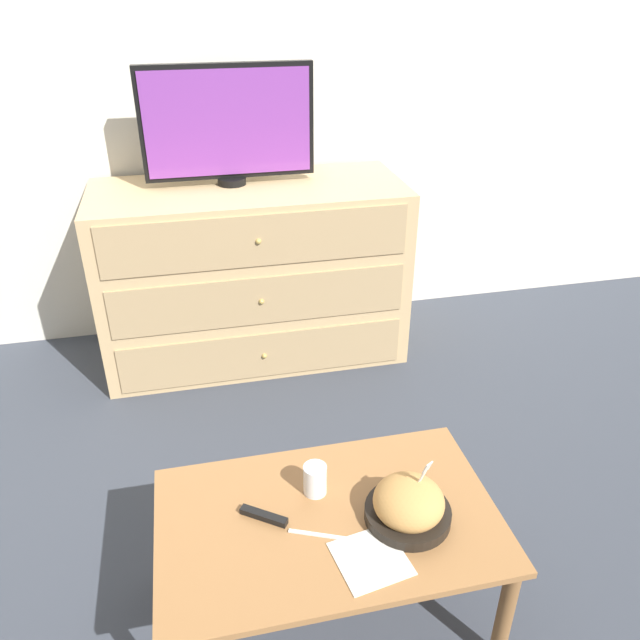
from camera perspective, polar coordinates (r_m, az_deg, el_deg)
ground_plane at (r=3.45m, az=-6.11°, el=0.22°), size 12.00×12.00×0.00m
wall_back at (r=3.06m, az=-7.55°, el=22.20°), size 12.00×0.05×2.60m
dresser at (r=2.97m, az=-6.15°, el=4.27°), size 1.39×0.60×0.84m
tv at (r=2.81m, az=-8.43°, el=17.30°), size 0.74×0.13×0.50m
coffee_table at (r=1.80m, az=0.76°, el=-18.67°), size 0.92×0.57×0.38m
takeout_bowl at (r=1.74m, az=8.08°, el=-16.40°), size 0.23×0.23×0.20m
drink_cup at (r=1.80m, az=-0.46°, el=-14.50°), size 0.07×0.07×0.09m
napkin at (r=1.67m, az=4.66°, el=-20.92°), size 0.20×0.20×0.00m
knife at (r=1.71m, az=0.01°, el=-19.06°), size 0.16×0.07×0.01m
remote_control at (r=1.76m, az=-5.16°, el=-17.41°), size 0.12×0.10×0.02m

